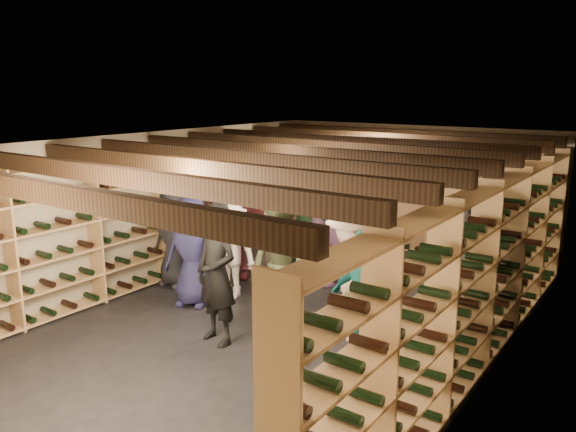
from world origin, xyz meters
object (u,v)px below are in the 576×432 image
at_px(person_10, 305,229).
at_px(person_11, 342,236).
at_px(crate_stack_left, 290,252).
at_px(person_2, 280,268).
at_px(person_12, 468,264).
at_px(person_3, 351,274).
at_px(crate_loose, 360,287).
at_px(person_6, 192,251).
at_px(crate_stack_right, 315,254).
at_px(person_0, 174,238).
at_px(person_5, 229,221).
at_px(person_9, 228,249).
at_px(person_8, 480,267).
at_px(person_4, 365,307).
at_px(person_1, 217,274).
at_px(person_7, 274,241).

distance_m(person_10, person_11, 0.76).
bearing_deg(crate_stack_left, person_2, -57.73).
bearing_deg(person_12, person_3, -119.68).
relative_size(crate_loose, person_12, 0.27).
height_order(person_6, person_10, person_10).
xyz_separation_m(crate_stack_right, person_0, (-1.51, -1.75, 0.44)).
xyz_separation_m(crate_stack_left, crate_stack_right, (0.41, 0.13, 0.00)).
distance_m(person_0, person_3, 3.24).
relative_size(crate_loose, person_5, 0.26).
xyz_separation_m(person_0, person_11, (2.31, 1.28, 0.10)).
bearing_deg(person_0, person_9, 5.08).
bearing_deg(person_2, person_8, 56.13).
distance_m(crate_stack_right, person_4, 3.66).
bearing_deg(person_12, person_2, -125.56).
distance_m(person_8, person_10, 2.81).
bearing_deg(person_6, person_0, 134.70).
bearing_deg(person_0, person_1, -28.20).
bearing_deg(person_11, person_9, -112.64).
bearing_deg(person_4, person_2, 178.18).
relative_size(crate_stack_left, person_11, 0.39).
bearing_deg(crate_stack_right, person_7, -82.81).
relative_size(crate_loose, person_11, 0.28).
bearing_deg(person_6, person_8, 9.22).
distance_m(person_9, person_12, 3.37).
height_order(crate_stack_left, crate_stack_right, same).
bearing_deg(person_6, crate_stack_left, 64.28).
height_order(person_7, person_9, person_7).
relative_size(person_0, person_6, 0.97).
xyz_separation_m(crate_stack_left, person_1, (0.86, -2.76, 0.54)).
distance_m(person_4, person_8, 2.43).
xyz_separation_m(person_5, person_6, (0.39, -1.25, -0.14)).
relative_size(crate_stack_right, person_6, 0.42).
height_order(crate_loose, person_10, person_10).
relative_size(person_6, person_11, 0.91).
bearing_deg(person_9, person_10, 67.76).
distance_m(crate_stack_left, person_11, 1.37).
bearing_deg(crate_stack_right, person_6, -107.47).
distance_m(person_5, person_10, 1.26).
xyz_separation_m(crate_stack_left, person_0, (-1.10, -1.63, 0.44)).
height_order(person_6, person_12, person_12).
bearing_deg(person_1, person_7, 109.98).
xyz_separation_m(person_4, person_11, (-1.59, 2.26, 0.03)).
bearing_deg(person_5, person_3, -32.16).
relative_size(person_0, person_3, 0.91).
bearing_deg(person_0, crate_loose, 30.53).
height_order(crate_loose, person_2, person_2).
height_order(person_3, person_9, person_3).
bearing_deg(person_0, person_11, 30.92).
distance_m(person_4, person_11, 2.76).
distance_m(crate_loose, person_3, 1.82).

